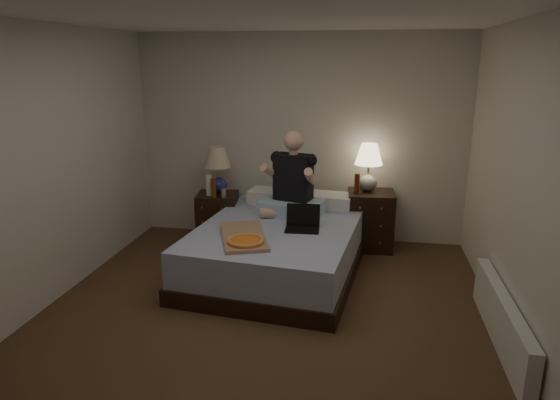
% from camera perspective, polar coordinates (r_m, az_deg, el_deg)
% --- Properties ---
extents(floor, '(4.00, 4.50, 0.00)m').
position_cam_1_polar(floor, '(4.41, -2.09, -13.90)').
color(floor, brown).
rests_on(floor, ground).
extents(ceiling, '(4.00, 4.50, 0.00)m').
position_cam_1_polar(ceiling, '(3.84, -2.48, 20.51)').
color(ceiling, white).
rests_on(ceiling, ground).
extents(wall_back, '(4.00, 0.00, 2.50)m').
position_cam_1_polar(wall_back, '(6.12, 2.20, 7.01)').
color(wall_back, silver).
rests_on(wall_back, ground).
extents(wall_front, '(4.00, 0.00, 2.50)m').
position_cam_1_polar(wall_front, '(1.94, -16.82, -13.70)').
color(wall_front, silver).
rests_on(wall_front, ground).
extents(wall_left, '(0.00, 4.50, 2.50)m').
position_cam_1_polar(wall_left, '(4.78, -26.47, 2.86)').
color(wall_left, silver).
rests_on(wall_left, ground).
extents(wall_right, '(0.00, 4.50, 2.50)m').
position_cam_1_polar(wall_right, '(4.03, 26.72, 0.70)').
color(wall_right, silver).
rests_on(wall_right, ground).
extents(bed, '(1.79, 2.24, 0.52)m').
position_cam_1_polar(bed, '(5.28, -0.21, -5.58)').
color(bed, '#5268A4').
rests_on(bed, floor).
extents(nightstand_left, '(0.53, 0.49, 0.62)m').
position_cam_1_polar(nightstand_left, '(6.14, -7.10, -2.09)').
color(nightstand_left, black).
rests_on(nightstand_left, floor).
extents(nightstand_right, '(0.56, 0.51, 0.69)m').
position_cam_1_polar(nightstand_right, '(6.01, 10.24, -2.29)').
color(nightstand_right, black).
rests_on(nightstand_right, floor).
extents(lamp_left, '(0.40, 0.40, 0.56)m').
position_cam_1_polar(lamp_left, '(6.04, -7.13, 3.39)').
color(lamp_left, navy).
rests_on(lamp_left, nightstand_left).
extents(lamp_right, '(0.35, 0.35, 0.56)m').
position_cam_1_polar(lamp_right, '(5.89, 10.06, 3.66)').
color(lamp_right, '#989890').
rests_on(lamp_right, nightstand_right).
extents(water_bottle, '(0.07, 0.07, 0.25)m').
position_cam_1_polar(water_bottle, '(5.97, -8.13, 1.70)').
color(water_bottle, white).
rests_on(water_bottle, nightstand_left).
extents(soda_can, '(0.07, 0.07, 0.10)m').
position_cam_1_polar(soda_can, '(5.89, -6.47, 0.82)').
color(soda_can, '#BBBBB6').
rests_on(soda_can, nightstand_left).
extents(beer_bottle_left, '(0.06, 0.06, 0.23)m').
position_cam_1_polar(beer_bottle_left, '(5.88, -7.59, 1.39)').
color(beer_bottle_left, '#62340E').
rests_on(beer_bottle_left, nightstand_left).
extents(beer_bottle_right, '(0.06, 0.06, 0.23)m').
position_cam_1_polar(beer_bottle_right, '(5.82, 8.79, 1.90)').
color(beer_bottle_right, '#58200C').
rests_on(beer_bottle_right, nightstand_right).
extents(person, '(0.77, 0.67, 0.93)m').
position_cam_1_polar(person, '(5.42, 1.33, 3.02)').
color(person, black).
rests_on(person, bed).
extents(laptop, '(0.36, 0.30, 0.24)m').
position_cam_1_polar(laptop, '(5.01, 2.58, -2.17)').
color(laptop, black).
rests_on(laptop, bed).
extents(pizza_box, '(0.63, 0.85, 0.08)m').
position_cam_1_polar(pizza_box, '(4.62, -3.94, -4.81)').
color(pizza_box, tan).
rests_on(pizza_box, bed).
extents(radiator, '(0.10, 1.60, 0.40)m').
position_cam_1_polar(radiator, '(4.40, 24.02, -12.46)').
color(radiator, silver).
rests_on(radiator, floor).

